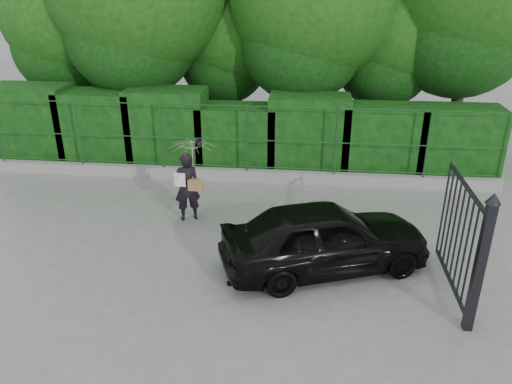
# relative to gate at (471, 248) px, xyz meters

# --- Properties ---
(ground) EXTENTS (80.00, 80.00, 0.00)m
(ground) POSITION_rel_gate_xyz_m (-4.60, 0.72, -1.19)
(ground) COLOR gray
(kerb) EXTENTS (14.00, 0.25, 0.30)m
(kerb) POSITION_rel_gate_xyz_m (-4.60, 5.22, -1.04)
(kerb) COLOR #9E9E99
(kerb) RESTS_ON ground
(fence) EXTENTS (14.13, 0.06, 1.80)m
(fence) POSITION_rel_gate_xyz_m (-4.38, 5.22, 0.01)
(fence) COLOR #17491D
(fence) RESTS_ON kerb
(hedge) EXTENTS (14.20, 1.20, 2.23)m
(hedge) POSITION_rel_gate_xyz_m (-4.80, 6.22, -0.16)
(hedge) COLOR black
(hedge) RESTS_ON ground
(gate) EXTENTS (0.22, 2.33, 2.36)m
(gate) POSITION_rel_gate_xyz_m (0.00, 0.00, 0.00)
(gate) COLOR black
(gate) RESTS_ON ground
(woman) EXTENTS (0.99, 1.01, 1.88)m
(woman) POSITION_rel_gate_xyz_m (-5.16, 2.85, 0.06)
(woman) COLOR black
(woman) RESTS_ON ground
(car) EXTENTS (4.19, 2.82, 1.33)m
(car) POSITION_rel_gate_xyz_m (-2.24, 1.09, -0.52)
(car) COLOR black
(car) RESTS_ON ground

